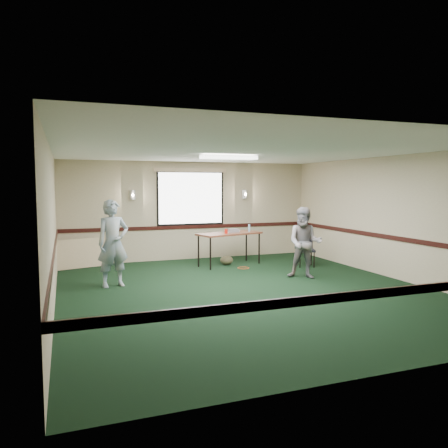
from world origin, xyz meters
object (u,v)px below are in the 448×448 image
object	(u,v)px
person_left	(113,243)
conference_chair	(305,246)
folding_table	(229,235)
person_right	(305,243)
projector	(233,231)

from	to	relation	value
person_left	conference_chair	bearing A→B (deg)	-5.63
folding_table	person_right	bearing A→B (deg)	-79.88
folding_table	person_right	xyz separation A→B (m)	(0.99, -2.06, 0.01)
conference_chair	person_left	xyz separation A→B (m)	(-4.84, -0.67, 0.38)
person_left	person_right	size ratio (longest dim) A/B	1.12
person_left	person_right	xyz separation A→B (m)	(4.05, -0.62, -0.10)
folding_table	conference_chair	world-z (taller)	conference_chair
folding_table	conference_chair	xyz separation A→B (m)	(1.78, -0.77, -0.28)
projector	conference_chair	size ratio (longest dim) A/B	0.32
folding_table	person_left	xyz separation A→B (m)	(-3.06, -1.44, 0.10)
folding_table	person_right	distance (m)	2.28
folding_table	projector	bearing A→B (deg)	15.21
projector	person_left	bearing A→B (deg)	-159.45
conference_chair	folding_table	bearing A→B (deg)	176.80
projector	person_right	bearing A→B (deg)	-72.43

